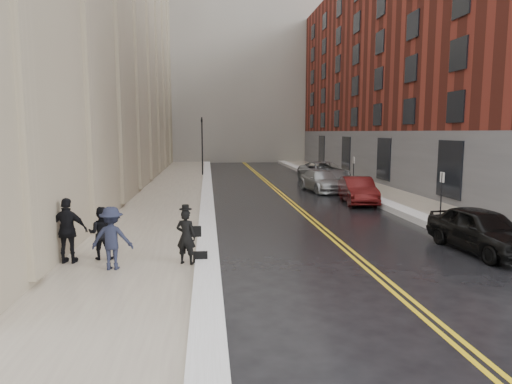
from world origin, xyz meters
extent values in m
plane|color=black|center=(0.00, 0.00, 0.00)|extent=(160.00, 160.00, 0.00)
cube|color=gray|center=(-4.50, 16.00, 0.07)|extent=(4.00, 64.00, 0.15)
cube|color=gray|center=(9.00, 16.00, 0.07)|extent=(3.00, 64.00, 0.15)
cube|color=gold|center=(2.38, 16.00, 0.00)|extent=(0.12, 64.00, 0.01)
cube|color=gold|center=(2.62, 16.00, 0.00)|extent=(0.12, 64.00, 0.01)
cube|color=white|center=(-2.20, 16.00, 0.13)|extent=(0.70, 60.80, 0.26)
cube|color=white|center=(7.15, 16.00, 0.15)|extent=(0.85, 60.80, 0.30)
cube|color=maroon|center=(17.50, 23.00, 9.00)|extent=(14.00, 50.00, 18.00)
cube|color=slate|center=(14.00, 66.00, 22.00)|extent=(22.00, 18.00, 44.00)
cylinder|color=black|center=(-2.60, 30.00, 2.60)|extent=(0.12, 0.12, 5.20)
imported|color=black|center=(-2.60, 30.00, 4.60)|extent=(0.18, 0.15, 0.90)
cylinder|color=black|center=(7.90, 8.00, 1.10)|extent=(0.06, 0.06, 2.20)
cube|color=white|center=(7.90, 8.00, 2.00)|extent=(0.02, 0.35, 0.45)
cylinder|color=black|center=(7.90, 20.00, 1.10)|extent=(0.06, 0.06, 2.20)
cube|color=white|center=(7.90, 20.00, 2.00)|extent=(0.02, 0.35, 0.45)
imported|color=black|center=(6.80, 3.23, 0.74)|extent=(2.11, 4.48, 1.48)
imported|color=#410B0B|center=(6.12, 13.75, 0.73)|extent=(2.07, 4.57, 1.45)
imported|color=#929598|center=(5.38, 18.96, 0.69)|extent=(2.54, 4.99, 1.39)
imported|color=gray|center=(6.80, 23.91, 0.82)|extent=(3.32, 6.15, 1.64)
imported|color=black|center=(-2.80, 2.39, 0.95)|extent=(0.68, 0.55, 1.60)
imported|color=black|center=(-5.34, 3.17, 0.95)|extent=(0.79, 0.63, 1.59)
imported|color=#1B1F32|center=(-4.81, 2.09, 1.03)|extent=(1.18, 0.74, 1.76)
imported|color=black|center=(-6.20, 2.85, 1.11)|extent=(1.16, 0.57, 1.91)
camera|label=1|loc=(-2.16, -10.58, 3.95)|focal=32.00mm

